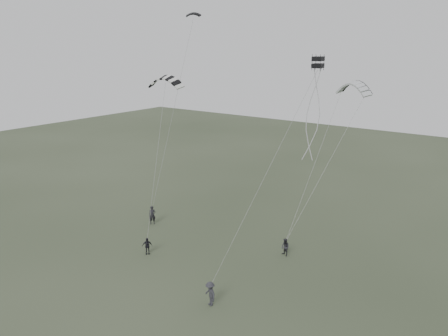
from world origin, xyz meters
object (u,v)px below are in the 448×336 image
Objects in this scene: flyer_far at (210,294)px; kite_box at (318,62)px; kite_striped at (165,77)px; flyer_left at (152,215)px; flyer_right at (285,247)px; kite_dark_small at (193,14)px; flyer_center at (147,246)px; kite_pale_large at (354,83)px.

flyer_far is 2.43× the size of kite_box.
kite_box reaches higher than kite_striped.
flyer_left is at bearing 160.19° from kite_striped.
kite_striped is at bearing -147.17° from flyer_right.
kite_dark_small is (-10.93, 11.83, 19.27)m from flyer_far.
flyer_far is 25.12m from kite_dark_small.
kite_box is (17.66, -1.69, 15.30)m from flyer_left.
flyer_center is at bearing -100.32° from kite_dark_small.
kite_pale_large is at bearing -18.46° from flyer_left.
flyer_far is 0.52× the size of kite_striped.
kite_dark_small is at bearing 156.74° from kite_box.
flyer_center is 0.84× the size of flyer_far.
kite_dark_small is (2.54, 3.92, 19.21)m from flyer_left.
kite_dark_small reaches higher than kite_striped.
flyer_right is 17.76m from kite_striped.
kite_striped is (-12.89, -10.03, 0.51)m from kite_pale_large.
kite_pale_large reaches higher than flyer_center.
flyer_center is at bearing -126.73° from flyer_right.
flyer_left reaches higher than flyer_center.
flyer_center is 22.78m from kite_pale_large.
kite_box is (14.28, -0.72, 1.56)m from kite_striped.
flyer_center is at bearing -173.34° from flyer_far.
flyer_left is 2.60× the size of kite_box.
flyer_far is at bearing -74.92° from flyer_right.
flyer_left reaches higher than flyer_far.
flyer_right is at bearing -40.63° from flyer_left.
flyer_left is 1.37× the size of kite_dark_small.
kite_dark_small reaches higher than kite_pale_large.
flyer_left is 6.62m from flyer_center.
kite_box is (13.30, 3.29, 15.50)m from flyer_center.
flyer_far is 1.28× the size of kite_dark_small.
flyer_center is 20.69m from kite_box.
flyer_center is (-9.73, -6.69, -0.02)m from flyer_right.
kite_pale_large is at bearing 4.11° from flyer_center.
flyer_left is at bearing 85.62° from flyer_center.
flyer_right is 1.11× the size of kite_dark_small.
kite_dark_small is at bearing 55.96° from flyer_center.
kite_dark_small reaches higher than flyer_far.
flyer_center is at bearing -96.36° from flyer_left.
kite_box is (15.12, -5.61, -3.91)m from kite_dark_small.
kite_dark_small is 0.40× the size of kite_striped.
kite_striped is (-10.10, 6.94, 13.80)m from flyer_far.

